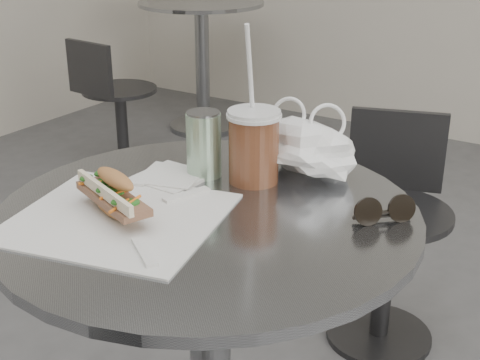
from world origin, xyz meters
The scene contains 11 objects.
cafe_table centered at (0.00, 0.20, 0.47)m, with size 0.76×0.76×0.74m.
bg_table centered at (-1.60, 2.40, 0.47)m, with size 0.70×0.70×0.74m.
chair_far centered at (0.05, 1.04, 0.31)m, with size 0.37×0.40×0.68m.
bg_chair centered at (-1.53, 1.58, 0.30)m, with size 0.36×0.37×0.67m.
sandwich_paper centered at (-0.11, 0.09, 0.74)m, with size 0.34×0.32×0.00m, color white.
banh_mi centered at (-0.12, 0.09, 0.78)m, with size 0.24×0.17×0.08m.
iced_coffee centered at (0.00, 0.36, 0.81)m, with size 0.11×0.11×0.31m.
sunglasses centered at (0.28, 0.32, 0.76)m, with size 0.09×0.09×0.05m.
plastic_bag centered at (0.06, 0.45, 0.79)m, with size 0.21×0.16×0.11m, color white, non-canonical shape.
napkin_stack centered at (-0.14, 0.28, 0.74)m, with size 0.14×0.14×0.01m.
drink_can centered at (-0.10, 0.33, 0.81)m, with size 0.07×0.07×0.13m.
Camera 1 is at (0.63, -0.68, 1.25)m, focal length 50.00 mm.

